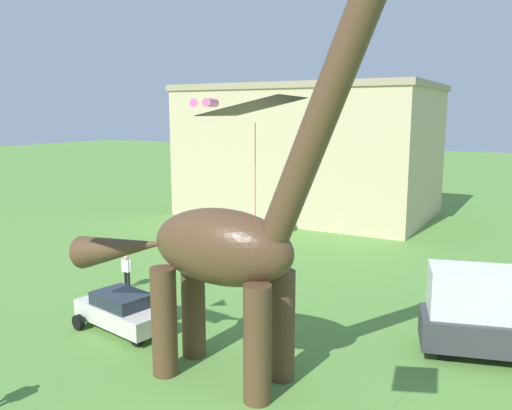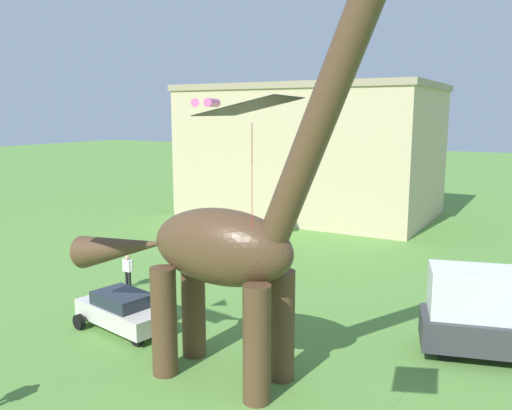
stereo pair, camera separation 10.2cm
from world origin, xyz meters
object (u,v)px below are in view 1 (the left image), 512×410
object	(u,v)px
parked_box_truck	(500,314)
dinosaur_sculpture	(220,247)
parked_sedan_left	(122,311)
kite_high_left	(255,107)
kite_mid_center	(207,103)
person_vendor_side	(127,268)

from	to	relation	value
parked_box_truck	dinosaur_sculpture	bearing A→B (deg)	-159.19
parked_sedan_left	kite_high_left	bearing A→B (deg)	-24.91
kite_high_left	kite_mid_center	xyz separation A→B (m)	(-13.66, 18.50, 0.50)
kite_high_left	parked_sedan_left	bearing A→B (deg)	144.24
dinosaur_sculpture	kite_high_left	bearing A→B (deg)	-85.25
dinosaur_sculpture	kite_mid_center	xyz separation A→B (m)	(-8.82, 12.22, 4.83)
dinosaur_sculpture	kite_high_left	distance (m)	9.04
person_vendor_side	parked_box_truck	bearing A→B (deg)	-50.24
kite_high_left	kite_mid_center	size ratio (longest dim) A/B	1.19
parked_sedan_left	dinosaur_sculpture	bearing A→B (deg)	-1.64
kite_mid_center	kite_high_left	bearing A→B (deg)	-53.56
parked_box_truck	person_vendor_side	world-z (taller)	parked_box_truck
dinosaur_sculpture	parked_box_truck	xyz separation A→B (m)	(7.94, 5.93, -2.81)
kite_high_left	parked_box_truck	bearing A→B (deg)	75.76
dinosaur_sculpture	parked_box_truck	world-z (taller)	dinosaur_sculpture
dinosaur_sculpture	parked_sedan_left	bearing A→B (deg)	134.63
parked_sedan_left	person_vendor_side	xyz separation A→B (m)	(-3.49, 4.03, 0.23)
person_vendor_side	kite_high_left	distance (m)	19.69
parked_sedan_left	kite_high_left	world-z (taller)	kite_high_left
kite_high_left	kite_mid_center	bearing A→B (deg)	126.44
dinosaur_sculpture	kite_high_left	size ratio (longest dim) A/B	5.63
dinosaur_sculpture	parked_box_truck	size ratio (longest dim) A/B	2.07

